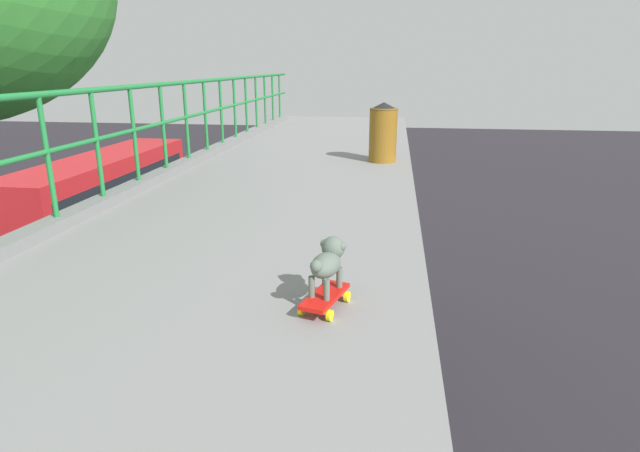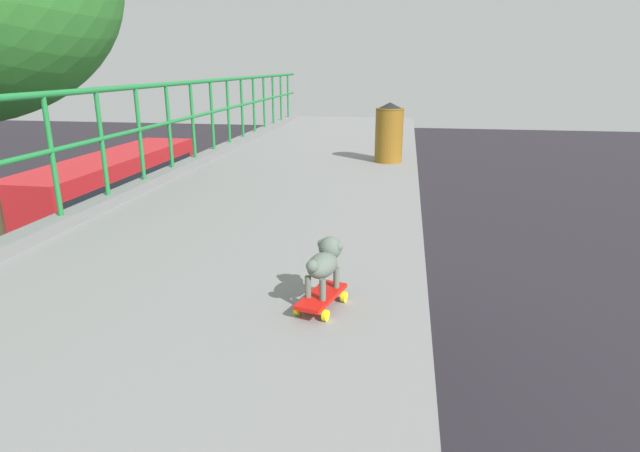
{
  "view_description": "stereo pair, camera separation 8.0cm",
  "coord_description": "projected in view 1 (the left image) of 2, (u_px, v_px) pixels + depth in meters",
  "views": [
    {
      "loc": [
        2.59,
        0.2,
        6.76
      ],
      "look_at": [
        2.07,
        3.84,
        5.62
      ],
      "focal_mm": 29.27,
      "sensor_mm": 36.0,
      "label": 1
    },
    {
      "loc": [
        2.66,
        0.21,
        6.76
      ],
      "look_at": [
        2.07,
        3.84,
        5.62
      ],
      "focal_mm": 29.27,
      "sensor_mm": 36.0,
      "label": 2
    }
  ],
  "objects": [
    {
      "name": "car_blue_fifth",
      "position": [
        21.0,
        359.0,
        11.3
      ],
      "size": [
        1.78,
        4.55,
        1.4
      ],
      "color": "navy",
      "rests_on": "ground"
    },
    {
      "name": "city_bus",
      "position": [
        104.0,
        191.0,
        21.21
      ],
      "size": [
        2.61,
        10.85,
        3.24
      ],
      "color": "red",
      "rests_on": "ground"
    },
    {
      "name": "toy_skateboard",
      "position": [
        325.0,
        297.0,
        3.01
      ],
      "size": [
        0.28,
        0.44,
        0.09
      ],
      "color": "red",
      "rests_on": "overpass_deck"
    },
    {
      "name": "small_dog",
      "position": [
        328.0,
        260.0,
        3.01
      ],
      "size": [
        0.22,
        0.36,
        0.31
      ],
      "color": "#5B685C",
      "rests_on": "toy_skateboard"
    },
    {
      "name": "litter_bin",
      "position": [
        383.0,
        132.0,
        7.48
      ],
      "size": [
        0.4,
        0.4,
        0.84
      ],
      "color": "brown",
      "rests_on": "overpass_deck"
    }
  ]
}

